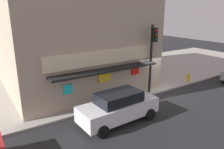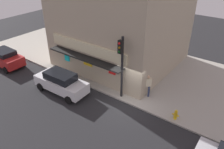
% 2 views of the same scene
% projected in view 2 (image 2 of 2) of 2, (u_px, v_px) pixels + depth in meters
% --- Properties ---
extents(ground_plane, '(56.64, 56.64, 0.00)m').
position_uv_depth(ground_plane, '(124.00, 102.00, 16.91)').
color(ground_plane, '#232326').
extents(sidewalk, '(37.76, 10.86, 0.13)m').
position_uv_depth(sidewalk, '(157.00, 73.00, 20.66)').
color(sidewalk, '#A39E93').
rests_on(sidewalk, ground_plane).
extents(corner_building, '(10.26, 10.69, 7.65)m').
position_uv_depth(corner_building, '(122.00, 23.00, 21.07)').
color(corner_building, tan).
rests_on(corner_building, sidewalk).
extents(traffic_light, '(0.32, 0.58, 4.87)m').
position_uv_depth(traffic_light, '(121.00, 60.00, 15.78)').
color(traffic_light, black).
rests_on(traffic_light, sidewalk).
extents(fire_hydrant, '(0.47, 0.23, 0.73)m').
position_uv_depth(fire_hydrant, '(176.00, 115.00, 14.96)').
color(fire_hydrant, gold).
rests_on(fire_hydrant, sidewalk).
extents(trash_can, '(0.59, 0.59, 0.92)m').
position_uv_depth(trash_can, '(110.00, 78.00, 18.91)').
color(trash_can, '#2D2D2D').
rests_on(trash_can, sidewalk).
extents(pedestrian, '(0.55, 0.54, 1.74)m').
position_uv_depth(pedestrian, '(148.00, 84.00, 17.09)').
color(pedestrian, navy).
rests_on(pedestrian, sidewalk).
extents(parked_car_white, '(4.57, 2.06, 1.73)m').
position_uv_depth(parked_car_white, '(61.00, 82.00, 17.75)').
color(parked_car_white, silver).
rests_on(parked_car_white, ground_plane).
extents(parked_car_red, '(4.15, 2.05, 1.65)m').
position_uv_depth(parked_car_red, '(5.00, 58.00, 21.73)').
color(parked_car_red, '#AD1E1E').
rests_on(parked_car_red, ground_plane).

